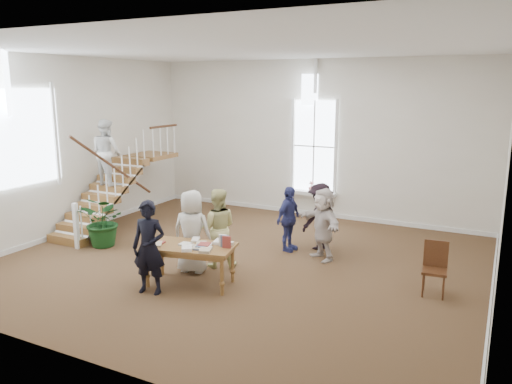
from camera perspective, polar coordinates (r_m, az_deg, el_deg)
The scene contains 12 objects.
ground at distance 11.01m, azimuth -1.77°, elevation -7.95°, with size 10.00×10.00×0.00m, color #4F351F.
room_shell at distance 14.74m, azimuth 6.42°, elevation -1.19°, with size 10.49×10.00×10.00m.
staircase at distance 13.70m, azimuth -16.43°, elevation 2.57°, with size 1.10×4.10×2.92m.
library_table at distance 9.64m, azimuth -7.44°, elevation -6.52°, with size 1.83×1.18×0.86m.
police_officer at distance 9.37m, azimuth -12.14°, elevation -6.21°, with size 0.64×0.42×1.75m, color black.
elderly_woman at distance 10.27m, azimuth -7.32°, elevation -4.50°, with size 0.84×0.55×1.71m, color beige.
person_yellow at distance 10.52m, azimuth -4.43°, elevation -4.12°, with size 0.82×0.64×1.68m, color #CDC880.
woman_cluster_a at distance 11.53m, azimuth 3.75°, elevation -3.08°, with size 0.89×0.37×1.52m, color navy.
woman_cluster_b at distance 11.72m, azimuth 7.32°, elevation -2.78°, with size 1.01×0.58×1.57m, color black.
woman_cluster_c at distance 11.02m, azimuth 7.65°, elevation -3.64°, with size 1.49×0.47×1.61m, color beige.
floor_plant at distance 12.38m, azimuth -16.94°, elevation -3.19°, with size 1.12×0.97×1.24m, color #123A15.
side_chair at distance 9.79m, azimuth 19.78°, elevation -7.84°, with size 0.47×0.47×1.00m.
Camera 1 is at (4.97, -9.06, 3.79)m, focal length 35.00 mm.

